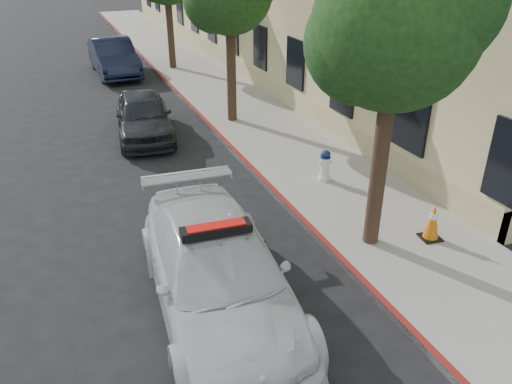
{
  "coord_description": "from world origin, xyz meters",
  "views": [
    {
      "loc": [
        -2.42,
        -8.89,
        5.54
      ],
      "look_at": [
        0.97,
        -0.71,
        1.0
      ],
      "focal_mm": 35.0,
      "sensor_mm": 36.0,
      "label": 1
    }
  ],
  "objects": [
    {
      "name": "parked_car_mid",
      "position": [
        -0.0,
        5.93,
        0.68
      ],
      "size": [
        2.1,
        4.17,
        1.36
      ],
      "primitive_type": "imported",
      "rotation": [
        0.0,
        0.0,
        -0.12
      ],
      "color": "black",
      "rests_on": "ground"
    },
    {
      "name": "parked_car_far",
      "position": [
        0.32,
        14.29,
        0.78
      ],
      "size": [
        1.78,
        4.78,
        1.56
      ],
      "primitive_type": "imported",
      "rotation": [
        0.0,
        0.0,
        0.03
      ],
      "color": "black",
      "rests_on": "ground"
    },
    {
      "name": "sidewalk",
      "position": [
        3.6,
        10.0,
        0.07
      ],
      "size": [
        3.2,
        50.0,
        0.15
      ],
      "primitive_type": "cube",
      "color": "gray",
      "rests_on": "ground"
    },
    {
      "name": "traffic_cone",
      "position": [
        4.06,
        -2.39,
        0.52
      ],
      "size": [
        0.44,
        0.44,
        0.75
      ],
      "rotation": [
        0.0,
        0.0,
        -0.13
      ],
      "color": "black",
      "rests_on": "sidewalk"
    },
    {
      "name": "curb_strip",
      "position": [
        2.06,
        10.0,
        0.07
      ],
      "size": [
        0.12,
        50.0,
        0.15
      ],
      "primitive_type": "cube",
      "color": "maroon",
      "rests_on": "ground"
    },
    {
      "name": "ground",
      "position": [
        0.0,
        0.0,
        0.0
      ],
      "size": [
        120.0,
        120.0,
        0.0
      ],
      "primitive_type": "plane",
      "color": "black",
      "rests_on": "ground"
    },
    {
      "name": "tree_near",
      "position": [
        2.93,
        -2.01,
        4.27
      ],
      "size": [
        2.92,
        2.82,
        5.62
      ],
      "color": "black",
      "rests_on": "sidewalk"
    },
    {
      "name": "fire_hydrant",
      "position": [
        3.43,
        0.8,
        0.53
      ],
      "size": [
        0.33,
        0.3,
        0.78
      ],
      "rotation": [
        0.0,
        0.0,
        -0.11
      ],
      "color": "silver",
      "rests_on": "sidewalk"
    },
    {
      "name": "police_car",
      "position": [
        -0.49,
        -2.62,
        0.74
      ],
      "size": [
        2.46,
        5.25,
        1.63
      ],
      "rotation": [
        0.0,
        0.0,
        -0.08
      ],
      "color": "silver",
      "rests_on": "ground"
    }
  ]
}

